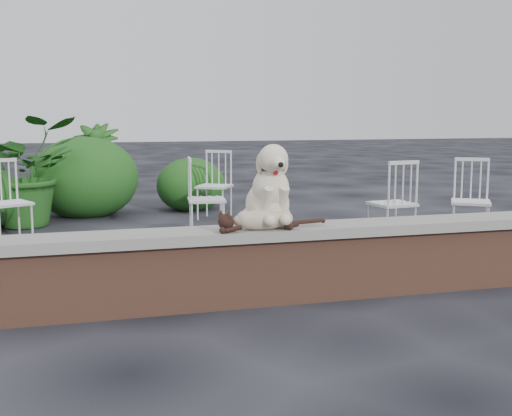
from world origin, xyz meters
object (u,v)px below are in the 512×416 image
object	(u,v)px
chair_b	(214,185)
chair_c	(392,202)
potted_plant_a	(26,171)
cat	(263,218)
potted_plant_b	(95,168)
chair_e	(206,198)
chair_a	(8,202)
dog	(268,184)
chair_d	(471,200)

from	to	relation	value
chair_b	chair_c	world-z (taller)	same
potted_plant_a	cat	bearing A→B (deg)	-64.98
potted_plant_a	potted_plant_b	xyz separation A→B (m)	(0.88, 1.03, -0.06)
chair_e	chair_a	bearing A→B (deg)	89.43
cat	potted_plant_b	size ratio (longest dim) A/B	0.78
cat	potted_plant_b	distance (m)	5.31
chair_b	potted_plant_b	bearing A→B (deg)	175.54
dog	chair_e	xyz separation A→B (m)	(0.03, 2.57, -0.43)
chair_b	potted_plant_a	xyz separation A→B (m)	(-2.44, 0.11, 0.24)
potted_plant_a	chair_c	bearing A→B (deg)	-30.59
chair_d	chair_c	bearing A→B (deg)	-154.16
chair_e	chair_b	bearing A→B (deg)	-8.61
dog	cat	world-z (taller)	dog
cat	chair_c	size ratio (longest dim) A/B	1.08
chair_e	potted_plant_a	xyz separation A→B (m)	(-2.06, 1.46, 0.24)
cat	chair_a	xyz separation A→B (m)	(-2.06, 3.00, -0.20)
potted_plant_a	chair_a	bearing A→B (deg)	-95.49
dog	potted_plant_a	xyz separation A→B (m)	(-2.03, 4.03, -0.19)
dog	chair_a	world-z (taller)	dog
potted_plant_b	chair_e	bearing A→B (deg)	-64.53
dog	chair_a	size ratio (longest dim) A/B	0.68
cat	potted_plant_a	xyz separation A→B (m)	(-1.95, 4.18, 0.04)
dog	chair_b	world-z (taller)	dog
chair_d	potted_plant_a	size ratio (longest dim) A/B	0.66
chair_b	potted_plant_a	size ratio (longest dim) A/B	0.66
cat	potted_plant_b	xyz separation A→B (m)	(-1.07, 5.20, -0.02)
chair_b	potted_plant_a	distance (m)	2.45
cat	chair_a	distance (m)	3.65
dog	chair_c	xyz separation A→B (m)	(1.94, 1.68, -0.43)
cat	potted_plant_b	bearing A→B (deg)	100.19
dog	chair_a	xyz separation A→B (m)	(-2.14, 2.85, -0.43)
chair_b	chair_a	distance (m)	2.77
chair_e	chair_d	bearing A→B (deg)	-102.22
chair_b	chair_e	distance (m)	1.41
cat	chair_d	world-z (taller)	chair_d
dog	chair_c	size ratio (longest dim) A/B	0.68
chair_d	chair_b	bearing A→B (deg)	168.61
chair_b	potted_plant_a	bearing A→B (deg)	-151.06
cat	chair_b	xyz separation A→B (m)	(0.49, 4.07, -0.20)
chair_b	chair_d	world-z (taller)	same
dog	chair_e	world-z (taller)	dog
chair_b	cat	bearing A→B (deg)	-65.35
cat	chair_a	size ratio (longest dim) A/B	1.08
dog	chair_b	bearing A→B (deg)	82.57
chair_b	potted_plant_b	size ratio (longest dim) A/B	0.72
chair_a	potted_plant_a	world-z (taller)	potted_plant_a
chair_c	potted_plant_a	world-z (taller)	potted_plant_a
chair_c	chair_d	size ratio (longest dim) A/B	1.00
chair_b	chair_d	bearing A→B (deg)	-12.13
chair_a	potted_plant_b	size ratio (longest dim) A/B	0.72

